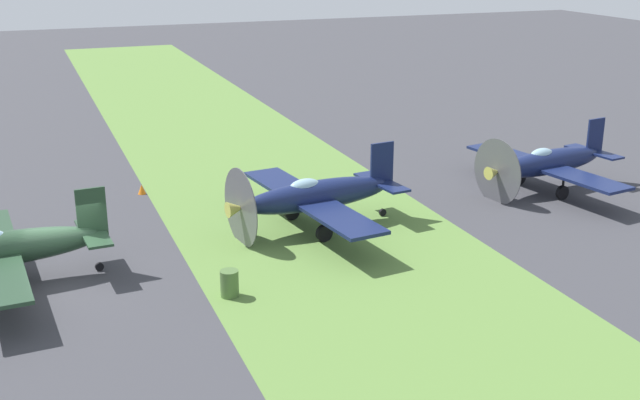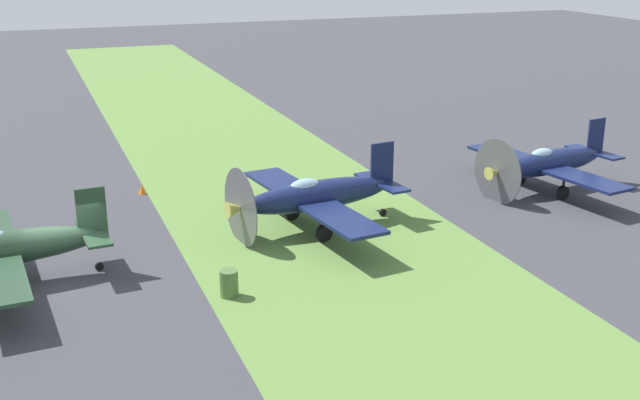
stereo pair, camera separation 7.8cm
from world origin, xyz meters
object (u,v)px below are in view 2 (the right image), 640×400
object	(u,v)px
fuel_drum	(229,283)
airplane_lead	(1,249)
airplane_wingman	(315,196)
runway_marker_cone	(142,189)
airplane_trail	(548,163)

from	to	relation	value
fuel_drum	airplane_lead	bearing A→B (deg)	63.19
airplane_wingman	runway_marker_cone	xyz separation A→B (m)	(7.05, 5.74, -1.17)
airplane_wingman	airplane_trail	bearing A→B (deg)	-92.85
airplane_trail	airplane_lead	bearing A→B (deg)	86.51
airplane_lead	airplane_wingman	xyz separation A→B (m)	(1.49, -11.61, 0.06)
airplane_lead	airplane_trail	bearing A→B (deg)	-88.13
runway_marker_cone	fuel_drum	bearing A→B (deg)	-175.49
airplane_lead	fuel_drum	world-z (taller)	airplane_lead
airplane_lead	airplane_wingman	bearing A→B (deg)	-86.85
airplane_lead	airplane_wingman	world-z (taller)	airplane_wingman
airplane_lead	runway_marker_cone	bearing A→B (deg)	-38.68
fuel_drum	runway_marker_cone	bearing A→B (deg)	4.51
airplane_wingman	runway_marker_cone	distance (m)	9.16
airplane_wingman	runway_marker_cone	world-z (taller)	airplane_wingman
airplane_lead	fuel_drum	distance (m)	7.69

